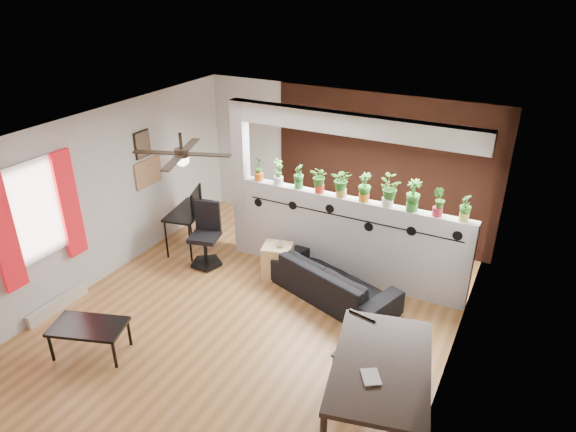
{
  "coord_description": "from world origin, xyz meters",
  "views": [
    {
      "loc": [
        3.12,
        -5.02,
        4.4
      ],
      "look_at": [
        0.21,
        0.6,
        1.32
      ],
      "focal_mm": 32.0,
      "sensor_mm": 36.0,
      "label": 1
    }
  ],
  "objects": [
    {
      "name": "ceiling_header",
      "position": [
        0.8,
        1.5,
        2.45
      ],
      "size": [
        3.6,
        0.18,
        0.3
      ],
      "primitive_type": "cube",
      "color": "silver",
      "rests_on": "room_shell"
    },
    {
      "name": "potted_plant_7",
      "position": [
        1.68,
        1.5,
        1.59
      ],
      "size": [
        0.24,
        0.19,
        0.45
      ],
      "color": "#368530",
      "rests_on": "partition_wall"
    },
    {
      "name": "room_shell",
      "position": [
        0.0,
        0.0,
        1.3
      ],
      "size": [
        6.3,
        7.1,
        2.9
      ],
      "color": "#996332",
      "rests_on": "ground"
    },
    {
      "name": "monitor",
      "position": [
        -1.99,
        1.31,
        0.8
      ],
      "size": [
        0.31,
        0.16,
        0.18
      ],
      "primitive_type": "imported",
      "rotation": [
        0.0,
        0.0,
        1.93
      ],
      "color": "black",
      "rests_on": "computer_desk"
    },
    {
      "name": "cube_shelf",
      "position": [
        -0.2,
        1.02,
        0.27
      ],
      "size": [
        0.52,
        0.49,
        0.54
      ],
      "primitive_type": "cube",
      "rotation": [
        0.0,
        0.0,
        0.24
      ],
      "color": "tan",
      "rests_on": "ground"
    },
    {
      "name": "brick_panel",
      "position": [
        0.8,
        2.97,
        1.3
      ],
      "size": [
        3.9,
        0.05,
        2.6
      ],
      "primitive_type": "cube",
      "color": "#98452C",
      "rests_on": "ground"
    },
    {
      "name": "potted_plant_4",
      "position": [
        0.62,
        1.5,
        1.58
      ],
      "size": [
        0.25,
        0.22,
        0.44
      ],
      "color": "gold",
      "rests_on": "partition_wall"
    },
    {
      "name": "potted_plant_6",
      "position": [
        1.33,
        1.5,
        1.59
      ],
      "size": [
        0.27,
        0.24,
        0.45
      ],
      "color": "white",
      "rests_on": "partition_wall"
    },
    {
      "name": "pier_column",
      "position": [
        -1.11,
        1.5,
        1.3
      ],
      "size": [
        0.22,
        0.2,
        2.6
      ],
      "primitive_type": "cube",
      "color": "#BCBCC1",
      "rests_on": "ground"
    },
    {
      "name": "potted_plant_5",
      "position": [
        0.98,
        1.5,
        1.58
      ],
      "size": [
        0.27,
        0.24,
        0.43
      ],
      "color": "orange",
      "rests_on": "partition_wall"
    },
    {
      "name": "framed_art",
      "position": [
        -2.58,
        0.9,
        1.85
      ],
      "size": [
        0.03,
        0.34,
        0.44
      ],
      "color": "#8C7259",
      "rests_on": "room_shell"
    },
    {
      "name": "coffee_table",
      "position": [
        -1.42,
        -1.63,
        0.38
      ],
      "size": [
        1.02,
        0.77,
        0.42
      ],
      "color": "black",
      "rests_on": "ground"
    },
    {
      "name": "book",
      "position": [
        2.03,
        -1.39,
        0.87
      ],
      "size": [
        0.26,
        0.28,
        0.02
      ],
      "primitive_type": "imported",
      "rotation": [
        0.0,
        0.0,
        0.55
      ],
      "color": "gray",
      "rests_on": "dining_table"
    },
    {
      "name": "computer_desk",
      "position": [
        -1.99,
        1.16,
        0.64
      ],
      "size": [
        0.7,
        1.06,
        0.71
      ],
      "color": "black",
      "rests_on": "ground"
    },
    {
      "name": "baseboard_heater",
      "position": [
        -2.54,
        -1.2,
        0.09
      ],
      "size": [
        0.08,
        1.0,
        0.18
      ],
      "primitive_type": "cube",
      "color": "silver",
      "rests_on": "ground"
    },
    {
      "name": "potted_plant_2",
      "position": [
        -0.08,
        1.5,
        1.55
      ],
      "size": [
        0.23,
        0.23,
        0.37
      ],
      "color": "green",
      "rests_on": "partition_wall"
    },
    {
      "name": "potted_plant_9",
      "position": [
        2.38,
        1.5,
        1.55
      ],
      "size": [
        0.16,
        0.19,
        0.38
      ],
      "color": "gold",
      "rests_on": "partition_wall"
    },
    {
      "name": "vine_decal",
      "position": [
        0.8,
        1.4,
        1.08
      ],
      "size": [
        3.31,
        0.01,
        0.3
      ],
      "color": "black",
      "rests_on": "partition_wall"
    },
    {
      "name": "potted_plant_1",
      "position": [
        -0.43,
        1.5,
        1.57
      ],
      "size": [
        0.24,
        0.26,
        0.42
      ],
      "color": "white",
      "rests_on": "partition_wall"
    },
    {
      "name": "partition_wall",
      "position": [
        0.8,
        1.5,
        0.68
      ],
      "size": [
        3.6,
        0.18,
        1.35
      ],
      "primitive_type": "cube",
      "color": "#BCBCC1",
      "rests_on": "ground"
    },
    {
      "name": "dining_table",
      "position": [
        2.13,
        -1.09,
        0.77
      ],
      "size": [
        1.28,
        1.75,
        0.86
      ],
      "color": "black",
      "rests_on": "ground"
    },
    {
      "name": "potted_plant_8",
      "position": [
        2.03,
        1.5,
        1.56
      ],
      "size": [
        0.23,
        0.2,
        0.39
      ],
      "color": "#BA1D35",
      "rests_on": "partition_wall"
    },
    {
      "name": "potted_plant_3",
      "position": [
        0.27,
        1.5,
        1.57
      ],
      "size": [
        0.23,
        0.19,
        0.41
      ],
      "color": "red",
      "rests_on": "partition_wall"
    },
    {
      "name": "sofa",
      "position": [
        0.8,
        0.88,
        0.28
      ],
      "size": [
        2.02,
        1.3,
        0.55
      ],
      "primitive_type": "imported",
      "rotation": [
        0.0,
        0.0,
        2.82
      ],
      "color": "black",
      "rests_on": "ground"
    },
    {
      "name": "corkboard",
      "position": [
        -2.58,
        0.95,
        1.35
      ],
      "size": [
        0.03,
        0.6,
        0.45
      ],
      "primitive_type": "cube",
      "color": "#A3754E",
      "rests_on": "room_shell"
    },
    {
      "name": "ceiling_fan",
      "position": [
        -0.8,
        -0.3,
        2.31
      ],
      "size": [
        1.19,
        1.19,
        0.43
      ],
      "color": "black",
      "rests_on": "room_shell"
    },
    {
      "name": "window_assembly",
      "position": [
        -2.56,
        -1.2,
        1.51
      ],
      "size": [
        0.09,
        1.3,
        1.55
      ],
      "color": "white",
      "rests_on": "room_shell"
    },
    {
      "name": "potted_plant_0",
      "position": [
        -0.78,
        1.5,
        1.57
      ],
      "size": [
        0.25,
        0.22,
        0.41
      ],
      "color": "orange",
      "rests_on": "partition_wall"
    },
    {
      "name": "cup",
      "position": [
        -0.15,
        1.02,
        0.58
      ],
      "size": [
        0.15,
        0.15,
        0.09
      ],
      "primitive_type": "imported",
      "rotation": [
        0.0,
        0.0,
        0.39
      ],
      "color": "gray",
      "rests_on": "cube_shelf"
    },
    {
      "name": "folding_chair",
      "position": [
        1.69,
        -0.54,
        0.52
      ],
      "size": [
        0.42,
        0.42,
        0.89
      ],
      "color": "black",
      "rests_on": "ground"
    },
    {
      "name": "office_chair",
      "position": [
        -1.4,
        0.83,
        0.46
      ],
      "size": [
        0.54,
        0.55,
        1.05
      ],
      "color": "black",
      "rests_on": "ground"
    }
  ]
}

